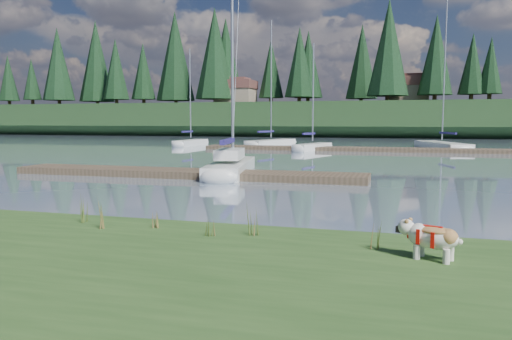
% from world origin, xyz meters
% --- Properties ---
extents(ground, '(200.00, 200.00, 0.00)m').
position_xyz_m(ground, '(0.00, 30.00, 0.00)').
color(ground, '#8396AD').
rests_on(ground, ground).
extents(ridge, '(200.00, 20.00, 5.00)m').
position_xyz_m(ridge, '(0.00, 73.00, 2.50)').
color(ridge, black).
rests_on(ridge, ground).
extents(bulldog, '(0.98, 0.61, 0.58)m').
position_xyz_m(bulldog, '(5.65, -3.16, 0.71)').
color(bulldog, silver).
rests_on(bulldog, bank).
extents(sailboat_main, '(2.94, 7.86, 11.22)m').
position_xyz_m(sailboat_main, '(-2.48, 11.24, 0.42)').
color(sailboat_main, silver).
rests_on(sailboat_main, ground).
extents(dock_near, '(16.00, 2.00, 0.30)m').
position_xyz_m(dock_near, '(-4.00, 9.00, 0.15)').
color(dock_near, '#4C3D2C').
rests_on(dock_near, ground).
extents(dock_far, '(26.00, 2.20, 0.30)m').
position_xyz_m(dock_far, '(2.00, 30.00, 0.15)').
color(dock_far, '#4C3D2C').
rests_on(dock_far, ground).
extents(sailboat_bg_0, '(1.40, 6.45, 9.50)m').
position_xyz_m(sailboat_bg_0, '(-14.68, 34.75, 0.33)').
color(sailboat_bg_0, silver).
rests_on(sailboat_bg_0, ground).
extents(sailboat_bg_1, '(3.82, 8.33, 12.22)m').
position_xyz_m(sailboat_bg_1, '(-6.99, 37.33, 0.33)').
color(sailboat_bg_1, silver).
rests_on(sailboat_bg_1, ground).
extents(sailboat_bg_2, '(2.76, 5.77, 8.81)m').
position_xyz_m(sailboat_bg_2, '(-1.71, 30.19, 0.34)').
color(sailboat_bg_2, silver).
rests_on(sailboat_bg_2, ground).
extents(sailboat_bg_3, '(4.71, 9.88, 14.13)m').
position_xyz_m(sailboat_bg_3, '(8.34, 36.16, 0.32)').
color(sailboat_bg_3, silver).
rests_on(sailboat_bg_3, ground).
extents(weed_0, '(0.17, 0.14, 0.60)m').
position_xyz_m(weed_0, '(-0.43, -2.63, 0.60)').
color(weed_0, '#475B23').
rests_on(weed_0, bank).
extents(weed_1, '(0.17, 0.14, 0.46)m').
position_xyz_m(weed_1, '(0.53, -2.33, 0.54)').
color(weed_1, '#475B23').
rests_on(weed_1, bank).
extents(weed_2, '(0.17, 0.14, 0.62)m').
position_xyz_m(weed_2, '(2.60, -2.38, 0.61)').
color(weed_2, '#475B23').
rests_on(weed_2, bank).
extents(weed_3, '(0.17, 0.14, 0.66)m').
position_xyz_m(weed_3, '(-1.16, -2.24, 0.63)').
color(weed_3, '#475B23').
rests_on(weed_3, bank).
extents(weed_4, '(0.17, 0.14, 0.36)m').
position_xyz_m(weed_4, '(1.83, -2.63, 0.50)').
color(weed_4, '#475B23').
rests_on(weed_4, bank).
extents(weed_5, '(0.17, 0.14, 0.50)m').
position_xyz_m(weed_5, '(4.78, -2.78, 0.56)').
color(weed_5, '#475B23').
rests_on(weed_5, bank).
extents(mud_lip, '(60.00, 0.50, 0.14)m').
position_xyz_m(mud_lip, '(0.00, -1.60, 0.07)').
color(mud_lip, '#33281C').
rests_on(mud_lip, ground).
extents(conifer_0, '(5.72, 5.72, 14.15)m').
position_xyz_m(conifer_0, '(-55.00, 67.00, 12.64)').
color(conifer_0, '#382619').
rests_on(conifer_0, ridge).
extents(conifer_1, '(4.40, 4.40, 11.30)m').
position_xyz_m(conifer_1, '(-40.00, 71.00, 11.28)').
color(conifer_1, '#382619').
rests_on(conifer_1, ridge).
extents(conifer_2, '(6.60, 6.60, 16.05)m').
position_xyz_m(conifer_2, '(-25.00, 68.00, 13.54)').
color(conifer_2, '#382619').
rests_on(conifer_2, ridge).
extents(conifer_3, '(4.84, 4.84, 12.25)m').
position_xyz_m(conifer_3, '(-10.00, 72.00, 11.74)').
color(conifer_3, '#382619').
rests_on(conifer_3, ridge).
extents(conifer_4, '(6.16, 6.16, 15.10)m').
position_xyz_m(conifer_4, '(3.00, 66.00, 13.09)').
color(conifer_4, '#382619').
rests_on(conifer_4, ridge).
extents(conifer_5, '(3.96, 3.96, 10.35)m').
position_xyz_m(conifer_5, '(15.00, 70.00, 10.83)').
color(conifer_5, '#382619').
rests_on(conifer_5, ridge).
extents(house_0, '(6.30, 5.30, 4.65)m').
position_xyz_m(house_0, '(-22.00, 70.00, 7.31)').
color(house_0, gray).
rests_on(house_0, ridge).
extents(house_1, '(6.30, 5.30, 4.65)m').
position_xyz_m(house_1, '(6.00, 71.00, 7.31)').
color(house_1, gray).
rests_on(house_1, ridge).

